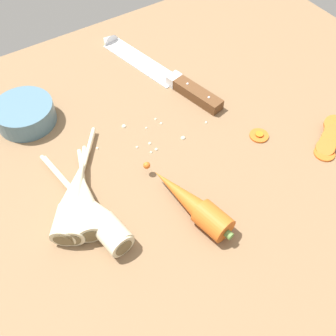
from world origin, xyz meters
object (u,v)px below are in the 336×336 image
parsnip_back (86,204)px  carrot_slice_stack (330,138)px  whole_carrot (192,203)px  parsnip_mid_right (74,197)px  parsnip_front (95,212)px  parsnip_mid_left (76,205)px  prep_bowl (25,113)px  parsnip_outer (93,214)px  chefs_knife (154,69)px  carrot_slice_stray_near (259,135)px

parsnip_back → carrot_slice_stack: size_ratio=1.96×
whole_carrot → parsnip_mid_right: bearing=143.6°
parsnip_front → parsnip_mid_right: size_ratio=1.15×
parsnip_mid_left → whole_carrot: bearing=-32.0°
parsnip_mid_left → prep_bowl: bearing=88.7°
parsnip_outer → prep_bowl: bearing=92.3°
parsnip_mid_left → parsnip_mid_right: (0.34, 1.49, -0.00)cm
parsnip_mid_right → chefs_knife: bearing=37.5°
parsnip_outer → carrot_slice_stray_near: 33.34cm
chefs_knife → parsnip_mid_left: 36.75cm
parsnip_mid_right → prep_bowl: (0.20, 22.03, 0.17)cm
whole_carrot → parsnip_outer: bearing=154.0°
prep_bowl → chefs_knife: bearing=-0.9°
parsnip_back → carrot_slice_stray_near: 33.60cm
parsnip_outer → carrot_slice_stack: parsnip_outer is taller
parsnip_mid_right → carrot_slice_stray_near: size_ratio=5.69×
parsnip_mid_right → carrot_slice_stray_near: (34.57, -4.67, -1.62)cm
whole_carrot → parsnip_mid_left: bearing=148.0°
chefs_knife → carrot_slice_stack: size_ratio=3.86×
parsnip_mid_right → carrot_slice_stack: size_ratio=2.22×
parsnip_mid_right → carrot_slice_stray_near: bearing=-7.7°
chefs_knife → parsnip_back: 36.11cm
parsnip_mid_left → carrot_slice_stack: parsnip_mid_left is taller
parsnip_back → carrot_slice_stack: parsnip_back is taller
parsnip_mid_left → parsnip_mid_right: bearing=77.2°
whole_carrot → parsnip_mid_left: size_ratio=1.12×
parsnip_back → prep_bowl: (-0.90, 24.24, 0.17)cm
prep_bowl → parsnip_mid_right: bearing=-90.5°
chefs_knife → parsnip_mid_right: parsnip_mid_right is taller
chefs_knife → parsnip_outer: 37.44cm
carrot_slice_stack → parsnip_outer: bearing=169.1°
chefs_knife → carrot_slice_stray_near: 27.05cm
chefs_knife → parsnip_front: parsnip_front is taller
parsnip_back → parsnip_outer: 2.16cm
whole_carrot → parsnip_outer: (-13.68, 6.67, -0.12)cm
carrot_slice_stack → chefs_knife: bearing=115.2°
whole_carrot → carrot_slice_stack: size_ratio=2.15×
chefs_knife → parsnip_outer: size_ratio=1.46×
chefs_knife → parsnip_mid_left: size_ratio=2.00×
parsnip_front → parsnip_mid_right: same height
chefs_knife → parsnip_outer: parsnip_outer is taller
parsnip_mid_left → carrot_slice_stray_near: (34.91, -3.18, -1.62)cm
parsnip_front → carrot_slice_stack: size_ratio=2.56×
parsnip_front → carrot_slice_stray_near: size_ratio=6.56×
parsnip_mid_left → carrot_slice_stray_near: 35.09cm
carrot_slice_stray_near → whole_carrot: bearing=-162.0°
carrot_slice_stray_near → prep_bowl: prep_bowl is taller
chefs_knife → parsnip_mid_right: (-28.20, -21.61, 1.33)cm
carrot_slice_stray_near → parsnip_mid_right: bearing=172.3°
parsnip_back → parsnip_outer: size_ratio=0.74×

